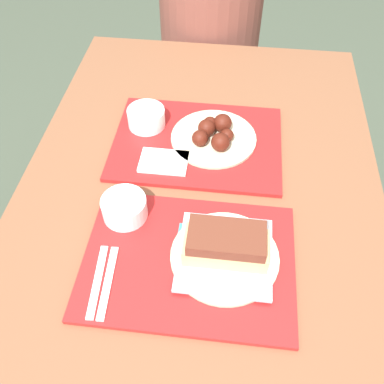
{
  "coord_description": "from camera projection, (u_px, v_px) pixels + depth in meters",
  "views": [
    {
      "loc": [
        0.06,
        -0.64,
        1.59
      ],
      "look_at": [
        -0.01,
        0.01,
        0.82
      ],
      "focal_mm": 40.0,
      "sensor_mm": 36.0,
      "label": 1
    }
  ],
  "objects": [
    {
      "name": "ground_plane",
      "position": [
        195.0,
        335.0,
        1.62
      ],
      "size": [
        12.0,
        12.0,
        0.0
      ],
      "primitive_type": "plane",
      "color": "#424C3D"
    },
    {
      "name": "picnic_table",
      "position": [
        196.0,
        231.0,
        1.11
      ],
      "size": [
        0.92,
        1.49,
        0.78
      ],
      "color": "brown",
      "rests_on": "ground_plane"
    },
    {
      "name": "picnic_bench_far",
      "position": [
        219.0,
        96.0,
        1.95
      ],
      "size": [
        0.87,
        0.28,
        0.46
      ],
      "color": "brown",
      "rests_on": "ground_plane"
    },
    {
      "name": "tray_near",
      "position": [
        188.0,
        261.0,
        0.93
      ],
      "size": [
        0.46,
        0.34,
        0.01
      ],
      "color": "red",
      "rests_on": "picnic_table"
    },
    {
      "name": "tray_far",
      "position": [
        197.0,
        143.0,
        1.17
      ],
      "size": [
        0.46,
        0.34,
        0.01
      ],
      "color": "red",
      "rests_on": "picnic_table"
    },
    {
      "name": "bowl_coleslaw_near",
      "position": [
        124.0,
        207.0,
        0.98
      ],
      "size": [
        0.1,
        0.1,
        0.05
      ],
      "color": "white",
      "rests_on": "tray_near"
    },
    {
      "name": "brisket_sandwich_plate",
      "position": [
        225.0,
        249.0,
        0.9
      ],
      "size": [
        0.24,
        0.24,
        0.09
      ],
      "color": "beige",
      "rests_on": "tray_near"
    },
    {
      "name": "plastic_fork_near",
      "position": [
        98.0,
        281.0,
        0.89
      ],
      "size": [
        0.03,
        0.17,
        0.0
      ],
      "color": "white",
      "rests_on": "tray_near"
    },
    {
      "name": "plastic_knife_near",
      "position": [
        108.0,
        282.0,
        0.89
      ],
      "size": [
        0.03,
        0.17,
        0.0
      ],
      "color": "white",
      "rests_on": "tray_near"
    },
    {
      "name": "condiment_packet",
      "position": [
        187.0,
        229.0,
        0.97
      ],
      "size": [
        0.04,
        0.03,
        0.01
      ],
      "color": "teal",
      "rests_on": "tray_near"
    },
    {
      "name": "bowl_coleslaw_far",
      "position": [
        146.0,
        117.0,
        1.19
      ],
      "size": [
        0.1,
        0.1,
        0.05
      ],
      "color": "white",
      "rests_on": "tray_far"
    },
    {
      "name": "wings_plate_far",
      "position": [
        214.0,
        134.0,
        1.16
      ],
      "size": [
        0.23,
        0.23,
        0.06
      ],
      "color": "beige",
      "rests_on": "tray_far"
    },
    {
      "name": "napkin_far",
      "position": [
        164.0,
        162.0,
        1.11
      ],
      "size": [
        0.13,
        0.09,
        0.01
      ],
      "color": "white",
      "rests_on": "tray_far"
    },
    {
      "name": "person_seated_across",
      "position": [
        211.0,
        20.0,
        1.68
      ],
      "size": [
        0.4,
        0.4,
        0.71
      ],
      "color": "brown",
      "rests_on": "picnic_bench_far"
    }
  ]
}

